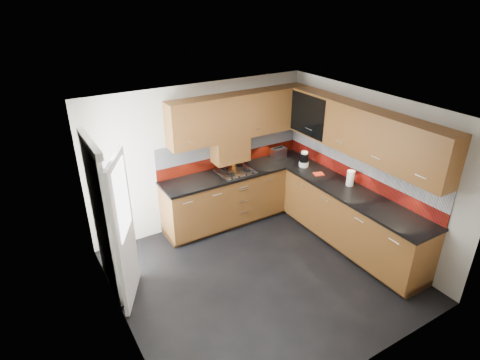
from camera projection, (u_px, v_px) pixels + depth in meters
room at (264, 181)px, 5.06m from camera, size 4.00×3.80×2.64m
base_cabinets at (291, 208)px, 6.57m from camera, size 2.70×3.20×0.95m
countertop at (293, 182)px, 6.34m from camera, size 2.72×3.22×0.04m
backsplash at (296, 158)px, 6.49m from camera, size 2.70×3.20×0.54m
upper_cabinets at (302, 124)px, 6.08m from camera, size 2.50×3.20×0.72m
extractor_hood at (230, 150)px, 6.62m from camera, size 0.60×0.33×0.40m
glass_cabinet at (314, 113)px, 6.51m from camera, size 0.32×0.80×0.66m
back_door at (111, 225)px, 5.01m from camera, size 0.42×1.19×2.04m
gas_hob at (235, 171)px, 6.64m from camera, size 0.57×0.51×0.04m
utensil_pot at (235, 160)px, 6.85m from camera, size 0.11×0.11×0.39m
toaster at (279, 153)px, 7.16m from camera, size 0.27×0.18×0.19m
food_processor at (304, 160)px, 6.80m from camera, size 0.16×0.16×0.27m
paper_towel at (350, 178)px, 6.15m from camera, size 0.14×0.14×0.24m
orange_cloth at (319, 174)px, 6.55m from camera, size 0.19×0.18×0.02m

